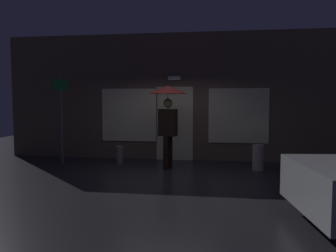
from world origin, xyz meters
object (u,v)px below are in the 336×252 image
(person_with_umbrella, at_px, (168,105))
(street_sign_post, at_px, (61,114))
(sidewalk_bollard_2, at_px, (258,157))
(sidewalk_bollard, at_px, (119,154))

(person_with_umbrella, bearing_deg, street_sign_post, -166.14)
(street_sign_post, bearing_deg, sidewalk_bollard_2, -2.35)
(person_with_umbrella, relative_size, street_sign_post, 0.88)
(sidewalk_bollard_2, bearing_deg, person_with_umbrella, -176.40)
(street_sign_post, relative_size, sidewalk_bollard, 5.03)
(street_sign_post, xyz_separation_m, sidewalk_bollard, (1.64, 0.22, -1.16))
(person_with_umbrella, distance_m, street_sign_post, 3.16)
(street_sign_post, xyz_separation_m, sidewalk_bollard_2, (5.45, -0.22, -1.08))
(sidewalk_bollard, bearing_deg, person_with_umbrella, -21.45)
(person_with_umbrella, distance_m, sidewalk_bollard_2, 2.69)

